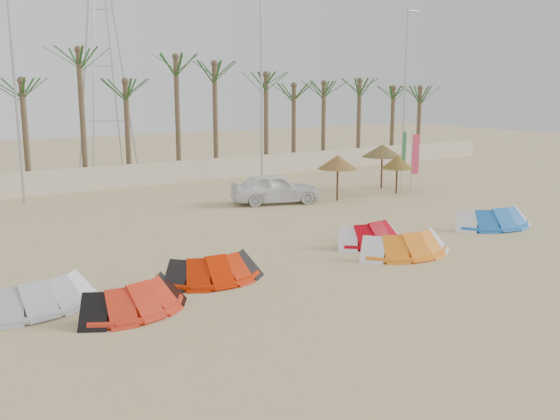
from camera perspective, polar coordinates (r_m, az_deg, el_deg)
ground at (r=18.47m, az=10.47°, el=-6.99°), size 120.00×120.00×0.00m
boundary_wall at (r=36.98m, az=-13.92°, el=3.03°), size 60.00×0.30×1.30m
palm_line at (r=38.28m, az=-14.16°, el=11.99°), size 52.00×4.00×7.70m
lamp_b at (r=33.11m, az=-23.02°, el=10.45°), size 1.25×0.14×11.00m
lamp_c at (r=38.36m, az=-1.66°, el=11.31°), size 1.25×0.14×11.00m
lamp_d at (r=45.87m, az=11.39°, el=11.08°), size 1.25×0.14×11.00m
pylon at (r=43.02m, az=-15.37°, el=3.19°), size 3.00×3.00×14.00m
kite_grey at (r=17.64m, az=-22.04°, el=-7.09°), size 3.61×1.92×0.90m
kite_red_left at (r=16.68m, az=-13.45°, el=-7.61°), size 3.31×2.13×0.90m
kite_red_mid at (r=18.84m, az=-6.46°, el=-5.18°), size 3.14×1.72×0.90m
kite_red_right at (r=23.38m, az=7.88°, el=-1.98°), size 3.20×1.74×0.90m
kite_orange at (r=22.00m, az=10.90°, el=-2.90°), size 3.64×1.89×0.90m
kite_blue at (r=27.26m, az=18.52°, el=-0.56°), size 3.80×2.09×0.90m
parasol_left at (r=31.65m, az=5.30°, el=4.38°), size 2.06×2.06×2.33m
parasol_mid at (r=34.18m, az=10.67°, el=4.31°), size 1.71×1.71×2.07m
parasol_right at (r=35.74m, az=9.34°, el=5.36°), size 2.33×2.33×2.51m
flag_pink at (r=35.12m, az=12.15°, el=4.88°), size 0.44×0.17×3.35m
flag_green at (r=36.05m, az=11.29°, el=5.13°), size 0.44×0.14×3.41m
car at (r=30.96m, az=-0.44°, el=2.00°), size 4.73×3.12×1.50m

